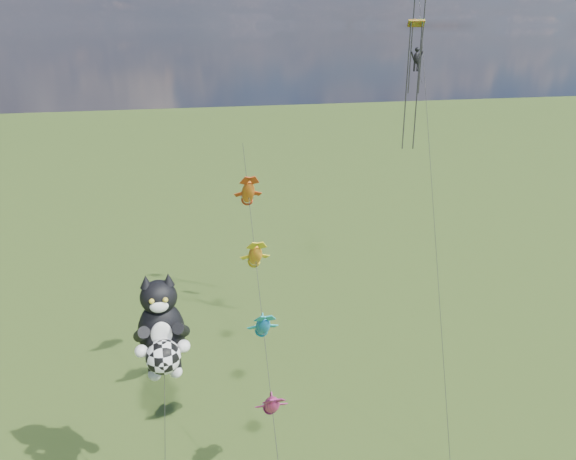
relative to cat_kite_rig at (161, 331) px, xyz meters
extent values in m
cylinder|color=black|center=(-0.27, -1.31, -5.38)|extent=(0.57, 2.68, 7.02)
ellipsoid|color=black|center=(0.00, 0.32, -0.26)|extent=(2.51, 2.18, 3.23)
ellipsoid|color=black|center=(0.00, 0.22, 1.65)|extent=(1.96, 1.83, 1.63)
cone|color=black|center=(-0.50, 0.22, 2.51)|extent=(0.66, 0.66, 0.61)
cone|color=black|center=(0.50, 0.22, 2.51)|extent=(0.66, 0.66, 0.61)
ellipsoid|color=white|center=(0.00, -0.44, 1.50)|extent=(0.91, 0.57, 0.58)
ellipsoid|color=white|center=(0.00, -0.44, 0.04)|extent=(1.06, 0.56, 1.33)
sphere|color=gold|center=(-0.30, -0.51, 1.83)|extent=(0.24, 0.24, 0.24)
sphere|color=gold|center=(0.30, -0.51, 1.83)|extent=(0.24, 0.24, 0.24)
sphere|color=white|center=(-0.96, -0.74, -0.52)|extent=(0.61, 0.61, 0.61)
sphere|color=white|center=(0.96, -0.74, -0.52)|extent=(0.61, 0.61, 0.61)
sphere|color=white|center=(-0.50, 0.17, -2.43)|extent=(0.65, 0.65, 0.65)
sphere|color=white|center=(0.50, 0.17, -2.43)|extent=(0.65, 0.65, 0.65)
sphere|color=white|center=(0.00, -1.05, -0.77)|extent=(1.62, 1.62, 1.62)
cylinder|color=black|center=(5.28, 2.81, -1.16)|extent=(0.83, 15.81, 15.47)
ellipsoid|color=#D8336B|center=(5.10, -0.66, -4.56)|extent=(0.88, 2.22, 2.15)
ellipsoid|color=blue|center=(5.25, 2.28, -1.68)|extent=(0.88, 2.22, 2.15)
ellipsoid|color=red|center=(5.40, 5.23, 1.20)|extent=(0.88, 2.22, 2.15)
ellipsoid|color=orange|center=(5.55, 8.18, 4.09)|extent=(0.88, 2.22, 2.15)
cylinder|color=black|center=(16.39, 5.53, 3.10)|extent=(4.06, 16.61, 24.00)
cube|color=green|center=(16.96, 11.00, 13.61)|extent=(1.12, 0.78, 0.48)
cylinder|color=black|center=(16.60, 11.00, 9.54)|extent=(0.08, 0.08, 8.14)
cylinder|color=black|center=(17.32, 11.00, 9.54)|extent=(0.08, 0.08, 8.14)
cylinder|color=black|center=(18.04, 13.82, 12.68)|extent=(0.08, 0.08, 7.89)
cylinder|color=black|center=(18.76, 13.82, 12.68)|extent=(0.08, 0.08, 7.89)
camera|label=1|loc=(0.55, -23.83, 13.45)|focal=35.00mm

